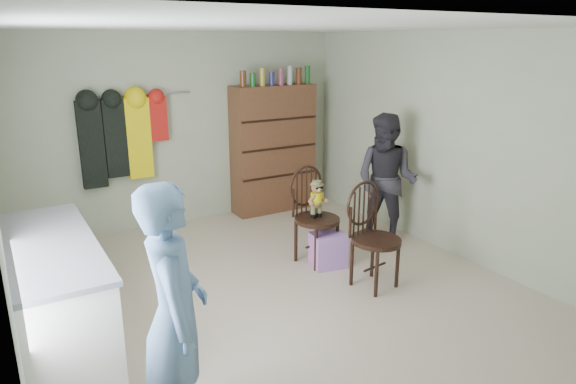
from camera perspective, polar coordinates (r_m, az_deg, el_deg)
ground_plane at (r=5.16m, az=-1.28°, el=-11.14°), size 5.00×5.00×0.00m
room_walls at (r=5.10m, az=-4.35°, el=7.29°), size 5.00×5.00×5.00m
counter at (r=4.43m, az=-24.28°, el=-10.74°), size 0.64×1.86×0.94m
chair_front at (r=5.64m, az=2.89°, el=-1.85°), size 0.55×0.55×1.08m
chair_far at (r=5.16m, az=9.26°, el=-4.36°), size 0.54×0.54×1.06m
striped_bag at (r=5.66m, az=4.47°, el=-6.44°), size 0.40×0.34×0.38m
person_left at (r=3.20m, az=-12.46°, el=-13.23°), size 0.54×0.68×1.65m
person_right at (r=6.20m, az=10.89°, el=1.26°), size 0.89×0.96×1.59m
dresser at (r=7.33m, az=-1.63°, el=4.88°), size 1.20×0.39×2.05m
coat_rack at (r=6.62m, az=-18.03°, el=5.77°), size 1.42×0.12×1.09m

